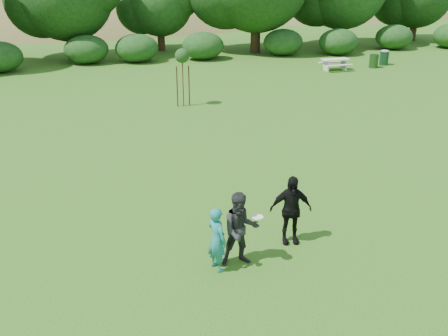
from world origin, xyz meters
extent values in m
plane|color=#19470C|center=(0.00, 0.00, 0.00)|extent=(120.00, 120.00, 0.00)
imported|color=#1B787A|center=(-1.16, -0.35, 0.80)|extent=(0.56, 0.68, 1.59)
imported|color=#27272A|center=(-0.58, -0.29, 0.93)|extent=(0.95, 0.77, 1.85)
imported|color=black|center=(0.96, 0.31, 0.92)|extent=(1.14, 0.64, 1.84)
cylinder|color=#1A3E16|center=(15.59, 19.78, 0.45)|extent=(0.60, 0.60, 0.90)
cylinder|color=white|center=(-0.22, -0.45, 1.28)|extent=(0.27, 0.27, 0.03)
cylinder|color=#392216|center=(1.12, 13.91, 1.25)|extent=(0.05, 0.05, 2.50)
sphere|color=#1F4117|center=(1.12, 13.91, 2.50)|extent=(0.70, 0.70, 0.70)
cylinder|color=#382216|center=(0.82, 13.91, 1.00)|extent=(0.06, 0.06, 2.00)
cylinder|color=#352015|center=(1.42, 13.91, 1.00)|extent=(0.06, 0.06, 2.00)
cube|color=silver|center=(12.64, 19.71, 0.72)|extent=(1.80, 0.75, 0.08)
cube|color=beige|center=(11.99, 19.71, 0.34)|extent=(0.10, 0.70, 0.68)
cube|color=beige|center=(13.29, 19.71, 0.34)|extent=(0.10, 0.70, 0.68)
cube|color=#BABAAC|center=(12.64, 19.11, 0.44)|extent=(1.80, 0.28, 0.06)
cube|color=#B9B8AA|center=(12.64, 20.31, 0.44)|extent=(1.80, 0.28, 0.06)
cylinder|color=#13361D|center=(16.81, 20.42, 0.45)|extent=(0.60, 0.60, 0.90)
ellipsoid|color=gray|center=(16.81, 20.42, 0.95)|extent=(0.60, 0.60, 0.20)
ellipsoid|color=olive|center=(20.00, 72.00, -14.30)|extent=(100.00, 64.00, 52.00)
ellipsoid|color=olive|center=(-5.00, 58.00, -7.70)|extent=(80.00, 50.00, 28.00)
ellipsoid|color=olive|center=(30.00, 60.00, -6.60)|extent=(60.00, 44.00, 24.00)
cylinder|color=#3A2616|center=(-4.00, 29.00, 1.40)|extent=(0.68, 0.68, 2.80)
cylinder|color=#3A2616|center=(3.00, 31.00, 1.14)|extent=(0.60, 0.60, 2.27)
sphere|color=#194214|center=(3.00, 31.00, 3.71)|extent=(5.22, 5.22, 5.22)
cylinder|color=#3A2616|center=(10.00, 28.00, 1.66)|extent=(0.76, 0.76, 3.32)
cylinder|color=#3A2616|center=(18.00, 29.00, 1.49)|extent=(0.71, 0.71, 2.97)
cylinder|color=#3A2616|center=(26.00, 30.00, 1.22)|extent=(0.62, 0.62, 2.45)
camera|label=1|loc=(-3.84, -9.96, 6.72)|focal=40.00mm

